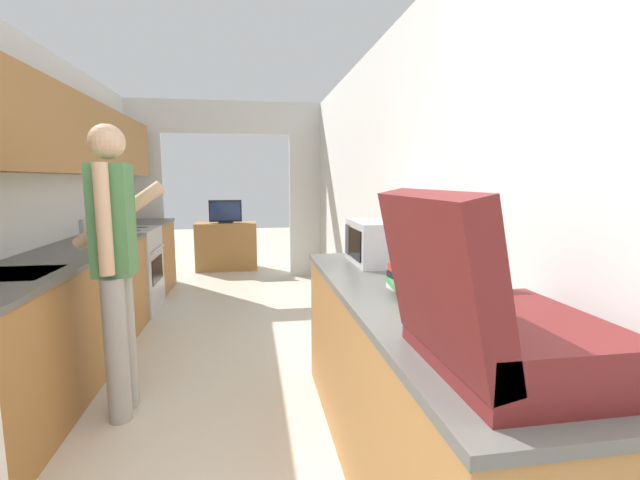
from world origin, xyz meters
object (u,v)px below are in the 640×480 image
book_stack (416,281)px  tv_cabinet (227,246)px  person (115,263)px  microwave (381,242)px  suitcase (487,319)px  television (225,212)px  range_oven (127,270)px

book_stack → tv_cabinet: (-1.14, 5.00, -0.58)m
person → microwave: person is taller
suitcase → television: suitcase is taller
person → book_stack: person is taller
book_stack → television: 5.09m
person → tv_cabinet: (0.41, 4.22, -0.56)m
book_stack → television: (-1.14, 4.96, -0.03)m
microwave → television: bearing=105.9°
tv_cabinet → television: bearing=-90.0°
microwave → book_stack: 0.75m
person → microwave: size_ratio=3.71×
book_stack → television: bearing=102.9°
suitcase → book_stack: 0.80m
person → book_stack: size_ratio=5.44×
person → television: (0.41, 4.18, -0.02)m
range_oven → suitcase: (1.97, -3.75, 0.59)m
range_oven → person: bearing=-76.0°
microwave → television: size_ratio=0.94×
range_oven → tv_cabinet: (0.95, 2.04, -0.08)m
suitcase → range_oven: bearing=117.7°
book_stack → television: television is taller
range_oven → television: bearing=64.6°
book_stack → television: size_ratio=0.64×
person → television: person is taller
range_oven → television: television is taller
book_stack → suitcase: bearing=-98.2°
range_oven → tv_cabinet: size_ratio=1.10×
person → suitcase: bearing=-137.8°
suitcase → book_stack: suitcase is taller
range_oven → book_stack: size_ratio=3.25×
range_oven → book_stack: (2.08, -2.96, 0.50)m
book_stack → tv_cabinet: book_stack is taller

